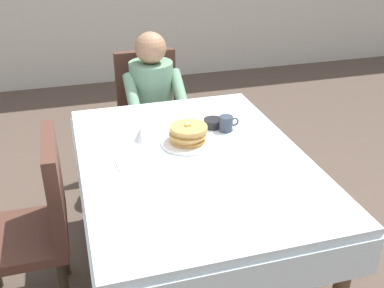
% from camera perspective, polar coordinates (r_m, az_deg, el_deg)
% --- Properties ---
extents(ground_plane, '(14.00, 14.00, 0.00)m').
position_cam_1_polar(ground_plane, '(2.71, 0.14, -15.47)').
color(ground_plane, brown).
extents(dining_table_main, '(1.12, 1.52, 0.74)m').
position_cam_1_polar(dining_table_main, '(2.31, 0.16, -3.57)').
color(dining_table_main, silver).
rests_on(dining_table_main, ground).
extents(chair_diner, '(0.44, 0.45, 0.93)m').
position_cam_1_polar(chair_diner, '(3.39, -5.31, 4.50)').
color(chair_diner, '#4C2D23').
rests_on(chair_diner, ground).
extents(diner_person, '(0.40, 0.43, 1.12)m').
position_cam_1_polar(diner_person, '(3.19, -4.86, 5.75)').
color(diner_person, gray).
rests_on(diner_person, ground).
extents(chair_left_side, '(0.45, 0.44, 0.93)m').
position_cam_1_polar(chair_left_side, '(2.32, -18.64, -8.68)').
color(chair_left_side, '#4C2D23').
rests_on(chair_left_side, ground).
extents(plate_breakfast, '(0.28, 0.28, 0.02)m').
position_cam_1_polar(plate_breakfast, '(2.39, -0.55, 0.22)').
color(plate_breakfast, white).
rests_on(plate_breakfast, dining_table_main).
extents(breakfast_stack, '(0.20, 0.21, 0.10)m').
position_cam_1_polar(breakfast_stack, '(2.37, -0.51, 1.37)').
color(breakfast_stack, tan).
rests_on(breakfast_stack, plate_breakfast).
extents(cup_coffee, '(0.11, 0.08, 0.08)m').
position_cam_1_polar(cup_coffee, '(2.53, 4.30, 2.56)').
color(cup_coffee, '#333D4C').
rests_on(cup_coffee, dining_table_main).
extents(bowl_butter, '(0.11, 0.11, 0.04)m').
position_cam_1_polar(bowl_butter, '(2.58, 2.66, 2.63)').
color(bowl_butter, black).
rests_on(bowl_butter, dining_table_main).
extents(syrup_pitcher, '(0.08, 0.08, 0.07)m').
position_cam_1_polar(syrup_pitcher, '(2.42, -6.39, 1.20)').
color(syrup_pitcher, silver).
rests_on(syrup_pitcher, dining_table_main).
extents(fork_left_of_plate, '(0.02, 0.18, 0.00)m').
position_cam_1_polar(fork_left_of_plate, '(2.34, -4.90, -0.71)').
color(fork_left_of_plate, silver).
rests_on(fork_left_of_plate, dining_table_main).
extents(knife_right_of_plate, '(0.02, 0.20, 0.00)m').
position_cam_1_polar(knife_right_of_plate, '(2.43, 3.90, 0.46)').
color(knife_right_of_plate, silver).
rests_on(knife_right_of_plate, dining_table_main).
extents(spoon_near_edge, '(0.15, 0.05, 0.00)m').
position_cam_1_polar(spoon_near_edge, '(2.16, 1.21, -3.25)').
color(spoon_near_edge, silver).
rests_on(spoon_near_edge, dining_table_main).
extents(napkin_folded, '(0.18, 0.13, 0.01)m').
position_cam_1_polar(napkin_folded, '(2.23, -7.16, -2.34)').
color(napkin_folded, white).
rests_on(napkin_folded, dining_table_main).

